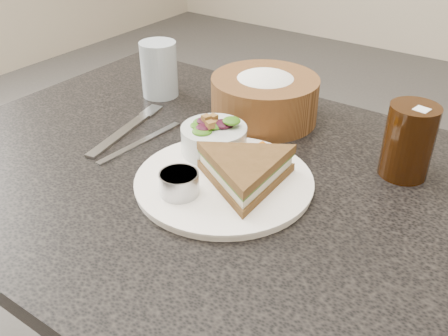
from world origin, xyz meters
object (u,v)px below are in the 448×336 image
at_px(salad_bowl, 214,135).
at_px(water_glass, 159,69).
at_px(sandwich, 245,171).
at_px(dining_table, 221,334).
at_px(cola_glass, 409,138).
at_px(dressing_ramekin, 179,184).
at_px(dinner_plate, 224,182).
at_px(bread_basket, 265,91).

height_order(salad_bowl, water_glass, water_glass).
xyz_separation_m(sandwich, water_glass, (-0.33, 0.20, 0.02)).
relative_size(dining_table, salad_bowl, 9.48).
height_order(cola_glass, water_glass, cola_glass).
bearing_deg(dressing_ramekin, dinner_plate, 66.75).
relative_size(bread_basket, cola_glass, 1.55).
distance_m(dinner_plate, salad_bowl, 0.09).
relative_size(dining_table, sandwich, 5.82).
xyz_separation_m(dressing_ramekin, water_glass, (-0.27, 0.27, 0.03)).
bearing_deg(water_glass, bread_basket, 6.38).
xyz_separation_m(sandwich, cola_glass, (0.17, 0.18, 0.03)).
height_order(dressing_ramekin, bread_basket, bread_basket).
height_order(dressing_ramekin, water_glass, water_glass).
bearing_deg(sandwich, salad_bowl, 179.58).
relative_size(dressing_ramekin, cola_glass, 0.44).
bearing_deg(bread_basket, water_glass, -173.62).
xyz_separation_m(dinner_plate, dressing_ramekin, (-0.03, -0.07, 0.02)).
bearing_deg(cola_glass, water_glass, 178.24).
height_order(salad_bowl, cola_glass, cola_glass).
distance_m(dressing_ramekin, bread_basket, 0.30).
distance_m(cola_glass, water_glass, 0.51).
distance_m(salad_bowl, bread_basket, 0.17).
distance_m(dinner_plate, water_glass, 0.36).
bearing_deg(sandwich, cola_glass, 74.81).
height_order(dining_table, dinner_plate, dinner_plate).
height_order(salad_bowl, bread_basket, bread_basket).
xyz_separation_m(dining_table, dinner_plate, (0.03, -0.03, 0.38)).
height_order(dinner_plate, water_glass, water_glass).
bearing_deg(sandwich, bread_basket, 143.48).
xyz_separation_m(salad_bowl, bread_basket, (-0.01, 0.17, 0.01)).
distance_m(sandwich, water_glass, 0.39).
xyz_separation_m(dinner_plate, water_glass, (-0.30, 0.20, 0.05)).
xyz_separation_m(salad_bowl, cola_glass, (0.27, 0.13, 0.02)).
height_order(dining_table, cola_glass, cola_glass).
relative_size(cola_glass, water_glass, 1.14).
bearing_deg(dressing_ramekin, dining_table, 87.68).
bearing_deg(water_glass, sandwich, -30.33).
height_order(sandwich, bread_basket, bread_basket).
distance_m(dining_table, sandwich, 0.41).
relative_size(dining_table, cola_glass, 7.89).
height_order(dressing_ramekin, cola_glass, cola_glass).
relative_size(sandwich, water_glass, 1.55).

